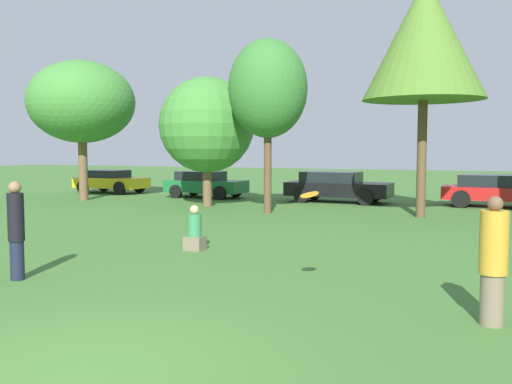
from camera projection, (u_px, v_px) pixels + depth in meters
ground_plane at (80, 372)px, 5.78m from camera, size 120.00×120.00×0.00m
person_thrower at (16, 229)px, 9.80m from camera, size 0.28×0.28×1.76m
person_catcher at (493, 261)px, 7.26m from camera, size 0.36×0.36×1.71m
frisbee at (309, 195)px, 8.42m from camera, size 0.30×0.29×0.12m
bystander_sitting at (195, 232)px, 12.74m from camera, size 0.43×0.36×1.04m
tree_0 at (82, 102)px, 25.05m from camera, size 4.79×4.79×6.31m
tree_1 at (207, 125)px, 22.39m from camera, size 3.86×3.86×5.24m
tree_2 at (268, 89)px, 19.87m from camera, size 2.85×2.85×6.27m
tree_3 at (424, 39)px, 18.46m from camera, size 4.06×4.06×8.03m
parked_car_yellow at (110, 181)px, 29.48m from camera, size 3.90×1.94×1.22m
parked_car_green at (205, 184)px, 26.70m from camera, size 3.87×1.94×1.27m
parked_car_black at (337, 186)px, 24.32m from camera, size 4.56×2.05×1.34m
parked_car_red at (494, 190)px, 22.28m from camera, size 4.13×2.08×1.30m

